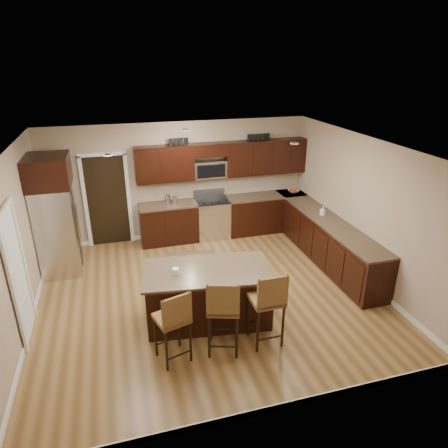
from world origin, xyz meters
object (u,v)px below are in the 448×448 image
object	(u,v)px
stool_right	(268,301)
refrigerator	(55,215)
range	(212,218)
island	(208,296)
stool_mid	(223,308)
stool_left	(174,319)

from	to	relation	value
stool_right	refrigerator	size ratio (longest dim) A/B	0.52
refrigerator	range	bearing A→B (deg)	13.07
range	island	xyz separation A→B (m)	(-0.87, -3.14, -0.04)
island	stool_right	bearing A→B (deg)	-42.99
range	refrigerator	bearing A→B (deg)	-166.93
stool_mid	refrigerator	bearing A→B (deg)	144.46
range	stool_right	xyz separation A→B (m)	(-0.17, -4.00, 0.29)
island	stool_right	xyz separation A→B (m)	(0.70, -0.85, 0.33)
island	stool_left	distance (m)	1.12
stool_left	stool_mid	xyz separation A→B (m)	(0.70, -0.00, 0.05)
island	stool_left	bearing A→B (deg)	-121.15
stool_mid	stool_right	bearing A→B (deg)	16.97
range	stool_left	xyz separation A→B (m)	(-1.55, -3.99, 0.24)
range	stool_left	size ratio (longest dim) A/B	0.97
stool_right	refrigerator	distance (m)	4.52
stool_mid	refrigerator	size ratio (longest dim) A/B	0.52
stool_left	refrigerator	xyz separation A→B (m)	(-1.75, 3.22, 0.49)
range	stool_right	world-z (taller)	stool_right
stool_mid	island	bearing A→B (deg)	108.75
stool_mid	stool_left	bearing A→B (deg)	-163.05
stool_right	stool_left	bearing A→B (deg)	179.01
range	stool_right	size ratio (longest dim) A/B	0.91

